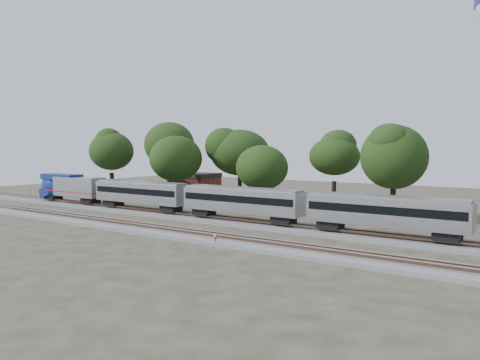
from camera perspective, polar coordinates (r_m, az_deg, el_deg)
The scene contains 15 objects.
ground at distance 54.78m, azimuth -4.49°, elevation -6.13°, with size 160.00×160.00×0.00m, color #383328.
track_far at distance 59.45m, azimuth -0.82°, elevation -5.12°, with size 160.00×5.00×0.73m.
track_near at distance 51.75m, azimuth -7.31°, elevation -6.52°, with size 160.00×5.00×0.73m.
train at distance 50.42m, azimuth 17.43°, elevation -3.63°, with size 122.41×2.98×4.39m.
switch_stand_red at distance 45.74m, azimuth -2.99°, elevation -7.30°, with size 0.32×0.12×1.04m.
switch_stand_white at distance 46.72m, azimuth -3.10°, elevation -7.02°, with size 0.34×0.13×1.09m.
switch_lever at distance 46.19m, azimuth -2.47°, elevation -7.84°, with size 0.50×0.30×0.30m, color #512D19.
brick_building at distance 95.19m, azimuth -5.60°, elevation -0.47°, with size 9.44×6.78×4.45m.
tree_0 at distance 91.68m, azimuth -15.42°, elevation 3.40°, with size 9.06×9.06×12.77m.
tree_1 at distance 85.54m, azimuth -8.61°, elevation 4.28°, with size 10.29×10.29×14.50m.
tree_2 at distance 76.36m, azimuth -7.81°, elevation 2.59°, with size 7.95×7.95×11.20m.
tree_3 at distance 79.02m, azimuth -0.02°, elevation 3.35°, with size 8.89×8.89×12.53m.
tree_4 at distance 68.23m, azimuth 2.68°, elevation 1.49°, with size 6.78×6.78×9.56m.
tree_5 at distance 72.94m, azimuth 11.43°, elevation 2.84°, with size 8.40×8.40×11.85m.
tree_6 at distance 63.69m, azimuth 18.25°, elevation 2.66°, with size 8.51×8.51×12.00m.
Camera 1 is at (34.10, -41.78, 9.62)m, focal length 35.00 mm.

